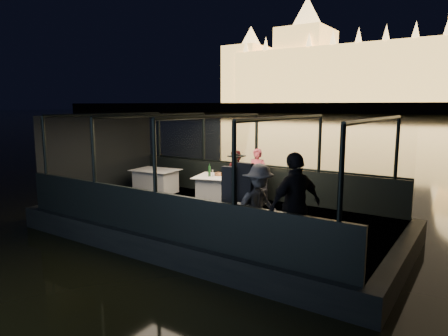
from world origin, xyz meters
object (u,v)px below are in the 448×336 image
Objects in this scene: person_man_maroon at (237,172)px; wine_bottle at (209,171)px; dining_table_aft at (156,180)px; passenger_dark at (295,209)px; chair_port_right at (258,188)px; passenger_stripe at (258,202)px; chair_port_left at (230,185)px; person_woman_coral at (257,174)px; dining_table_central at (224,191)px; coat_stand at (237,198)px.

person_man_maroon is 1.03m from wine_bottle.
dining_table_aft is 0.97× the size of person_man_maroon.
passenger_dark is at bearing -32.83° from wine_bottle.
passenger_stripe is at bearing -59.29° from chair_port_right.
person_man_maroon is at bearing 78.43° from wine_bottle.
chair_port_left is 0.82m from wine_bottle.
person_woman_coral is 0.93× the size of passenger_stripe.
person_man_maroon is (-0.02, 0.35, 0.30)m from chair_port_left.
person_woman_coral reaches higher than dining_table_central.
chair_port_left is at bearing -151.43° from person_woman_coral.
person_woman_coral is at bearing 112.79° from coat_stand.
dining_table_central is 0.85× the size of coat_stand.
person_woman_coral is 4.38× the size of wine_bottle.
dining_table_central is 1.11× the size of dining_table_aft.
coat_stand is at bearing -63.99° from chair_port_left.
coat_stand is at bearing -63.67° from passenger_dark.
chair_port_right is 2.49× the size of wine_bottle.
passenger_dark is at bearing -37.98° from dining_table_central.
dining_table_central is at bearing 56.55° from passenger_stripe.
chair_port_right is 0.57× the size of person_woman_coral.
person_man_maroon reaches higher than wine_bottle.
chair_port_right is at bearing 40.31° from passenger_stripe.
dining_table_aft is 1.61× the size of chair_port_right.
wine_bottle is at bearing -104.96° from person_man_maroon.
wine_bottle is (-0.22, -0.64, 0.47)m from chair_port_left.
coat_stand reaches higher than passenger_stripe.
coat_stand is at bearing -44.95° from wine_bottle.
dining_table_aft is 5.07m from coat_stand.
passenger_stripe is at bearing -45.03° from dining_table_central.
person_woman_coral is (3.03, 0.68, 0.36)m from dining_table_aft.
dining_table_aft is 6.05m from passenger_dark.
person_man_maroon is (2.43, 0.62, 0.36)m from dining_table_aft.
coat_stand is 1.20× the size of person_woman_coral.
passenger_dark is (3.07, -3.11, 0.10)m from person_man_maroon.
dining_table_central is 0.47m from chair_port_left.
wine_bottle is (-0.32, -0.19, 0.53)m from dining_table_central.
passenger_dark is at bearing -49.52° from chair_port_right.
dining_table_central is 0.80× the size of passenger_dark.
person_woman_coral is at bearing 52.62° from wine_bottle.
coat_stand reaches higher than wine_bottle.
coat_stand is 0.95× the size of passenger_dark.
wine_bottle is (2.22, -0.37, 0.53)m from dining_table_aft.
chair_port_right is (0.77, 0.11, 0.00)m from chair_port_left.
person_man_maroon is 4.37m from passenger_dark.
dining_table_central is 1.08× the size of person_man_maroon.
passenger_stripe reaches higher than dining_table_aft.
wine_bottle is at bearing -117.88° from chair_port_left.
person_woman_coral is 0.79× the size of passenger_dark.
passenger_stripe is at bearing -67.66° from person_woman_coral.
passenger_stripe is at bearing -38.47° from wine_bottle.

